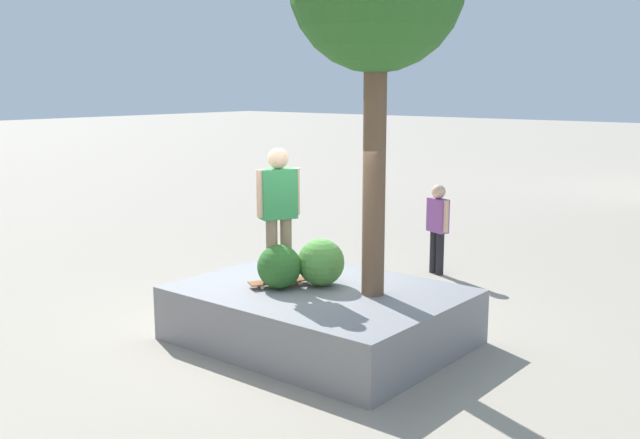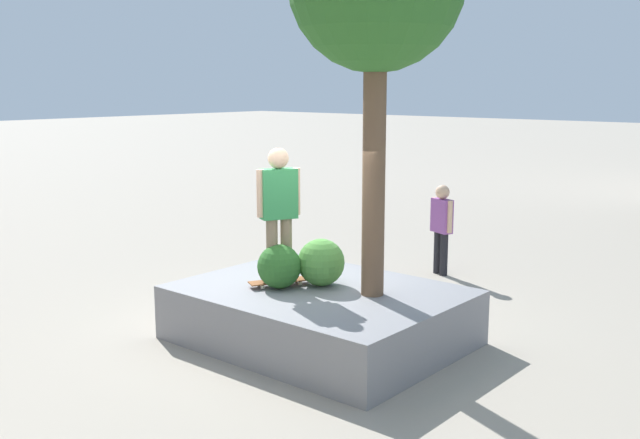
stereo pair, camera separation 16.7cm
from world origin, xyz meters
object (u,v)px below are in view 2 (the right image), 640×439
at_px(planter_ledge, 320,315).
at_px(skateboard, 280,281).
at_px(skateboarder, 279,205).
at_px(pedestrian_crossing, 442,223).

relative_size(planter_ledge, skateboard, 4.29).
height_order(skateboard, skateboarder, skateboarder).
bearing_deg(pedestrian_crossing, skateboarder, 91.44).
relative_size(skateboard, skateboarder, 0.47).
bearing_deg(skateboard, skateboarder, 180.00).
distance_m(planter_ledge, pedestrian_crossing, 4.06).
bearing_deg(planter_ledge, pedestrian_crossing, -81.54).
bearing_deg(skateboarder, pedestrian_crossing, -88.56).
relative_size(planter_ledge, skateboarder, 2.00).
xyz_separation_m(skateboard, pedestrian_crossing, (0.11, -4.22, 0.15)).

